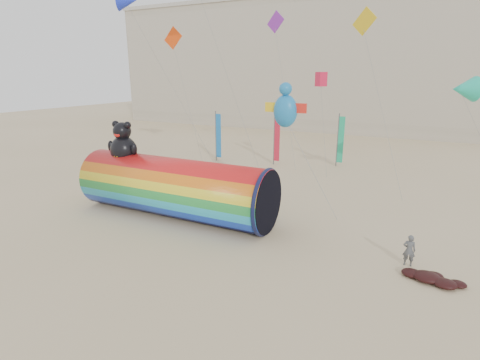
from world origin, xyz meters
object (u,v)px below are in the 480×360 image
at_px(windsock_assembly, 175,186).
at_px(fabric_bundle, 432,278).
at_px(hotel_building, 291,65).
at_px(kite_handler, 409,250).

height_order(windsock_assembly, fabric_bundle, windsock_assembly).
xyz_separation_m(hotel_building, kite_handler, (22.56, -46.62, -9.53)).
height_order(hotel_building, kite_handler, hotel_building).
xyz_separation_m(kite_handler, fabric_bundle, (1.05, -1.15, -0.60)).
xyz_separation_m(hotel_building, fabric_bundle, (23.61, -47.76, -10.14)).
bearing_deg(kite_handler, fabric_bundle, 128.81).
bearing_deg(hotel_building, kite_handler, -64.17).
xyz_separation_m(windsock_assembly, fabric_bundle, (14.85, -1.54, -1.80)).
bearing_deg(hotel_building, fabric_bundle, -63.70).
xyz_separation_m(hotel_building, windsock_assembly, (8.75, -46.22, -8.34)).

